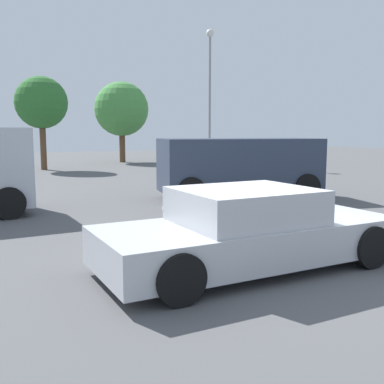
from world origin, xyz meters
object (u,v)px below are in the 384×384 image
(dog, at_px, (172,212))
(light_post_mid, at_px, (210,77))
(suv_dark, at_px, (240,166))
(sedan_foreground, at_px, (249,231))
(pedestrian, at_px, (192,163))

(dog, xyz_separation_m, light_post_mid, (8.80, 14.91, 4.88))
(suv_dark, height_order, light_post_mid, light_post_mid)
(sedan_foreground, distance_m, dog, 3.26)
(pedestrian, bearing_deg, dog, 132.65)
(suv_dark, xyz_separation_m, light_post_mid, (5.40, 12.12, 4.17))
(pedestrian, distance_m, light_post_mid, 11.90)
(dog, height_order, light_post_mid, light_post_mid)
(sedan_foreground, height_order, suv_dark, suv_dark)
(sedan_foreground, relative_size, light_post_mid, 0.59)
(sedan_foreground, distance_m, suv_dark, 7.02)
(pedestrian, bearing_deg, sedan_foreground, 141.84)
(light_post_mid, bearing_deg, sedan_foreground, -116.26)
(suv_dark, distance_m, light_post_mid, 13.91)
(dog, relative_size, pedestrian, 0.42)
(suv_dark, relative_size, light_post_mid, 0.64)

